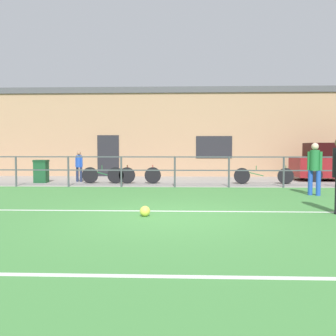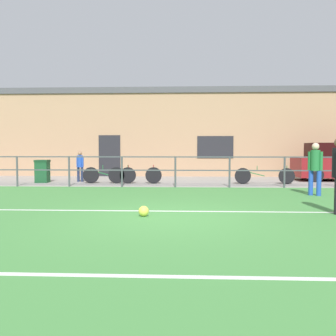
# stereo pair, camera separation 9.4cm
# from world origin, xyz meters

# --- Properties ---
(ground) EXTENTS (60.00, 44.00, 0.04)m
(ground) POSITION_xyz_m (0.00, 0.00, -0.02)
(ground) COLOR #478C42
(field_line_touchline) EXTENTS (36.00, 0.11, 0.00)m
(field_line_touchline) POSITION_xyz_m (0.00, 0.74, 0.00)
(field_line_touchline) COLOR white
(field_line_touchline) RESTS_ON ground
(field_line_hash) EXTENTS (36.00, 0.11, 0.00)m
(field_line_hash) POSITION_xyz_m (0.00, -3.67, 0.00)
(field_line_hash) COLOR white
(field_line_hash) RESTS_ON ground
(pavement_strip) EXTENTS (48.00, 5.00, 0.02)m
(pavement_strip) POSITION_xyz_m (0.00, 8.50, 0.01)
(pavement_strip) COLOR gray
(pavement_strip) RESTS_ON ground
(perimeter_fence) EXTENTS (36.07, 0.07, 1.15)m
(perimeter_fence) POSITION_xyz_m (0.00, 6.00, 0.75)
(perimeter_fence) COLOR #474C51
(perimeter_fence) RESTS_ON ground
(clubhouse_facade) EXTENTS (28.00, 2.56, 4.51)m
(clubhouse_facade) POSITION_xyz_m (-0.00, 12.20, 2.26)
(clubhouse_facade) COLOR tan
(clubhouse_facade) RESTS_ON ground
(player_striker) EXTENTS (0.39, 0.29, 1.62)m
(player_striker) POSITION_xyz_m (4.35, 3.81, 0.92)
(player_striker) COLOR blue
(player_striker) RESTS_ON ground
(soccer_ball_match) EXTENTS (0.22, 0.22, 0.22)m
(soccer_ball_match) POSITION_xyz_m (-0.52, 0.07, 0.11)
(soccer_ball_match) COLOR #E5E04C
(soccer_ball_match) RESTS_ON ground
(spectator_child) EXTENTS (0.34, 0.23, 1.30)m
(spectator_child) POSITION_xyz_m (-4.11, 7.85, 0.76)
(spectator_child) COLOR #232D4C
(spectator_child) RESTS_ON pavement_strip
(bicycle_parked_1) EXTENTS (2.37, 0.04, 0.74)m
(bicycle_parked_1) POSITION_xyz_m (3.53, 7.20, 0.36)
(bicycle_parked_1) COLOR black
(bicycle_parked_1) RESTS_ON pavement_strip
(bicycle_parked_2) EXTENTS (2.17, 0.04, 0.75)m
(bicycle_parked_2) POSITION_xyz_m (-2.73, 7.20, 0.36)
(bicycle_parked_2) COLOR black
(bicycle_parked_2) RESTS_ON pavement_strip
(bicycle_parked_3) EXTENTS (2.18, 0.04, 0.76)m
(bicycle_parked_3) POSITION_xyz_m (-1.68, 7.20, 0.37)
(bicycle_parked_3) COLOR black
(bicycle_parked_3) RESTS_ON pavement_strip
(trash_bin_0) EXTENTS (0.54, 0.46, 0.94)m
(trash_bin_0) POSITION_xyz_m (-5.58, 7.43, 0.50)
(trash_bin_0) COLOR #194C28
(trash_bin_0) RESTS_ON pavement_strip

